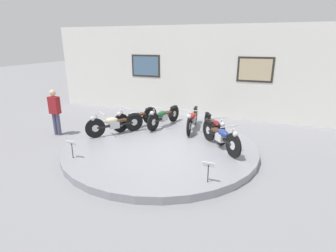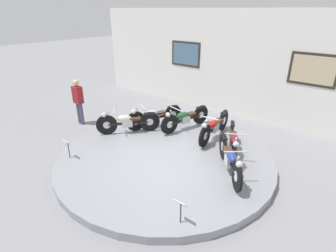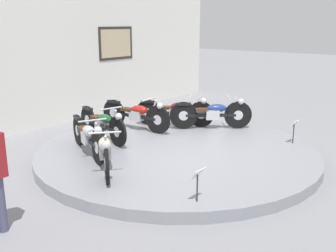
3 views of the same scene
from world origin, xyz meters
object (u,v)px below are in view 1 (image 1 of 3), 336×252
Objects in this scene: motorcycle_cream at (114,123)px; visitor_standing at (55,110)px; motorcycle_silver at (135,118)px; motorcycle_maroon at (215,126)px; motorcycle_green at (163,116)px; info_placard_front_left at (72,145)px; motorcycle_blue at (221,136)px; info_placard_front_centre at (208,167)px; motorcycle_red at (192,119)px.

motorcycle_cream is 2.24m from visitor_standing.
motorcycle_maroon is (2.87, 0.00, -0.00)m from motorcycle_silver.
motorcycle_green is 3.81× the size of info_placard_front_left.
motorcycle_blue is (3.56, 0.00, 0.01)m from motorcycle_cream.
info_placard_front_left and info_placard_front_centre have the same top height.
motorcycle_cream reaches higher than info_placard_front_left.
visitor_standing reaches higher than info_placard_front_centre.
motorcycle_cream is 0.96× the size of visitor_standing.
info_placard_front_centre is (3.68, 0.00, 0.00)m from info_placard_front_left.
motorcycle_red is 1.87m from motorcycle_blue.
motorcycle_silver is 1.05× the size of motorcycle_maroon.
visitor_standing is at bearing -173.31° from motorcycle_cream.
motorcycle_red is at bearing 149.05° from motorcycle_maroon.
motorcycle_green is at bearing 25.84° from visitor_standing.
motorcycle_cream is 0.89× the size of motorcycle_maroon.
info_placard_front_left is 1.00× the size of info_placard_front_centre.
motorcycle_cream is at bearing 88.26° from info_placard_front_left.
motorcycle_maroon is 2.93m from info_placard_front_centre.
info_placard_front_left is at bearing -124.78° from motorcycle_red.
info_placard_front_centre is at bearing -16.97° from visitor_standing.
motorcycle_cream is 4.15m from info_placard_front_centre.
motorcycle_blue is 3.07× the size of info_placard_front_centre.
visitor_standing reaches higher than motorcycle_maroon.
motorcycle_green is at bearing 148.98° from motorcycle_blue.
motorcycle_red is 1.04m from motorcycle_maroon.
motorcycle_blue is (3.21, -0.86, 0.01)m from motorcycle_silver.
motorcycle_green is at bearing 164.95° from motorcycle_maroon.
motorcycle_red is 1.23× the size of visitor_standing.
info_placard_front_left is at bearing -138.48° from motorcycle_maroon.
visitor_standing is (-5.82, 1.78, 0.36)m from info_placard_front_centre.
info_placard_front_left is at bearing -110.61° from motorcycle_green.
visitor_standing is at bearing -156.17° from motorcycle_silver.
visitor_standing is (-5.41, -1.13, 0.33)m from motorcycle_maroon.
motorcycle_maroon is 0.93m from motorcycle_blue.
motorcycle_red reaches higher than info_placard_front_centre.
motorcycle_blue is at bearing 91.76° from info_placard_front_centre.
motorcycle_maroon reaches higher than info_placard_front_centre.
motorcycle_blue is (1.24, -1.40, 0.00)m from motorcycle_red.
motorcycle_cream is 2.71m from motorcycle_red.
motorcycle_green is (1.23, 1.40, -0.00)m from motorcycle_cream.
motorcycle_silver is (0.35, 0.87, -0.00)m from motorcycle_cream.
motorcycle_maroon is 4.38m from info_placard_front_left.
motorcycle_maroon reaches higher than motorcycle_green.
motorcycle_blue is at bearing -68.37° from motorcycle_maroon.
motorcycle_green is 1.19× the size of visitor_standing.
motorcycle_cream reaches higher than info_placard_front_centre.
motorcycle_cream is 3.07× the size of info_placard_front_centre.
motorcycle_green is 3.82m from visitor_standing.
motorcycle_maroon is at bearing 111.63° from motorcycle_blue.
motorcycle_blue is 3.07× the size of info_placard_front_left.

